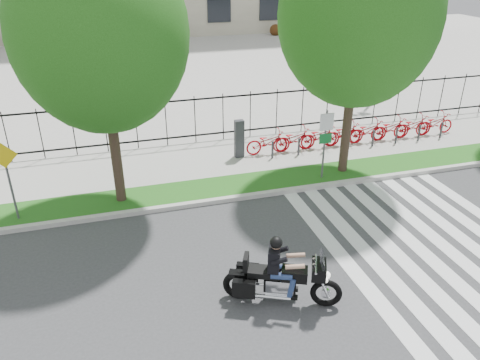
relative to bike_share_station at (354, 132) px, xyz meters
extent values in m
plane|color=#38383A|center=(-6.30, -7.20, -0.63)|extent=(120.00, 120.00, 0.00)
cube|color=#B6B3AB|center=(-6.30, -3.10, -0.56)|extent=(60.00, 0.20, 0.15)
cube|color=#185415|center=(-6.30, -2.25, -0.56)|extent=(60.00, 1.50, 0.15)
cube|color=#9F9C95|center=(-6.30, 0.25, -0.56)|extent=(60.00, 3.50, 0.15)
cube|color=#9F9C95|center=(-6.30, 17.80, -0.58)|extent=(80.00, 34.00, 0.10)
cylinder|color=black|center=(3.70, 4.80, 1.37)|extent=(0.14, 0.14, 4.00)
cylinder|color=black|center=(3.70, 4.80, 3.27)|extent=(0.06, 0.70, 0.70)
sphere|color=white|center=(3.35, 4.80, 3.37)|extent=(0.36, 0.36, 0.36)
sphere|color=white|center=(4.05, 4.80, 3.37)|extent=(0.36, 0.36, 0.36)
cylinder|color=#31241B|center=(-9.65, -2.25, 1.41)|extent=(0.32, 0.32, 3.79)
ellipsoid|color=#1D4F12|center=(-9.65, -2.25, 4.80)|extent=(4.97, 4.97, 5.71)
cylinder|color=#31241B|center=(-1.66, -2.25, 1.48)|extent=(0.32, 0.32, 3.92)
ellipsoid|color=#1D4F12|center=(-1.66, -2.25, 5.01)|extent=(5.22, 5.22, 6.01)
cube|color=#2D2D33|center=(-4.98, 0.00, 0.27)|extent=(0.35, 0.25, 1.50)
imported|color=#A5050D|center=(-3.78, 0.00, 0.00)|extent=(1.82, 0.63, 0.96)
cylinder|color=#2D2D33|center=(-3.78, -0.50, -0.13)|extent=(0.08, 0.08, 0.70)
imported|color=#A5050D|center=(-2.68, 0.00, 0.00)|extent=(1.82, 0.63, 0.96)
cylinder|color=#2D2D33|center=(-2.68, -0.50, -0.13)|extent=(0.08, 0.08, 0.70)
imported|color=#A5050D|center=(-1.58, 0.00, 0.00)|extent=(1.82, 0.63, 0.96)
cylinder|color=#2D2D33|center=(-1.58, -0.50, -0.13)|extent=(0.08, 0.08, 0.70)
imported|color=#A5050D|center=(-0.48, 0.00, 0.00)|extent=(1.82, 0.63, 0.96)
cylinder|color=#2D2D33|center=(-0.48, -0.50, -0.13)|extent=(0.08, 0.08, 0.70)
imported|color=#A5050D|center=(0.62, 0.00, 0.00)|extent=(1.82, 0.63, 0.96)
cylinder|color=#2D2D33|center=(0.62, -0.50, -0.13)|extent=(0.08, 0.08, 0.70)
imported|color=#A5050D|center=(1.72, 0.00, 0.00)|extent=(1.82, 0.63, 0.96)
cylinder|color=#2D2D33|center=(1.72, -0.50, -0.13)|extent=(0.08, 0.08, 0.70)
imported|color=#A5050D|center=(2.82, 0.00, 0.00)|extent=(1.82, 0.63, 0.96)
cylinder|color=#2D2D33|center=(2.82, -0.50, -0.13)|extent=(0.08, 0.08, 0.70)
imported|color=#A5050D|center=(3.92, 0.00, 0.00)|extent=(1.82, 0.63, 0.96)
cylinder|color=#2D2D33|center=(3.92, -0.50, -0.13)|extent=(0.08, 0.08, 0.70)
cylinder|color=#59595B|center=(-2.66, -2.60, 0.77)|extent=(0.07, 0.07, 2.50)
cube|color=white|center=(-2.66, -2.64, 1.62)|extent=(0.50, 0.03, 0.60)
cube|color=#0C6626|center=(-2.66, -2.64, 1.02)|extent=(0.45, 0.03, 0.35)
cylinder|color=#59595B|center=(-12.73, -2.60, 0.72)|extent=(0.07, 0.07, 2.40)
cube|color=yellow|center=(-12.73, -2.64, 1.62)|extent=(0.78, 0.03, 0.78)
torus|color=black|center=(-5.39, -8.60, -0.27)|extent=(0.73, 0.43, 0.74)
torus|color=black|center=(-7.24, -7.75, -0.27)|extent=(0.78, 0.47, 0.78)
cube|color=black|center=(-5.59, -8.51, 0.39)|extent=(0.54, 0.67, 0.32)
cube|color=#26262B|center=(-5.52, -8.54, 0.63)|extent=(0.37, 0.55, 0.33)
cube|color=silver|center=(-6.37, -8.16, -0.15)|extent=(0.74, 0.60, 0.43)
cube|color=black|center=(-6.07, -8.29, 0.20)|extent=(0.69, 0.58, 0.28)
cube|color=black|center=(-6.71, -8.00, 0.18)|extent=(0.84, 0.66, 0.15)
cube|color=black|center=(-7.10, -7.82, 0.42)|extent=(0.25, 0.38, 0.36)
cube|color=black|center=(-7.23, -8.11, -0.10)|extent=(0.56, 0.38, 0.43)
cube|color=black|center=(-6.96, -7.53, -0.10)|extent=(0.56, 0.38, 0.43)
cube|color=black|center=(-6.51, -8.09, 0.57)|extent=(0.41, 0.50, 0.56)
sphere|color=tan|center=(-6.48, -8.10, 0.98)|extent=(0.25, 0.25, 0.25)
sphere|color=black|center=(-6.48, -8.10, 1.02)|extent=(0.29, 0.29, 0.29)
camera|label=1|loc=(-9.70, -16.20, 6.91)|focal=35.00mm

